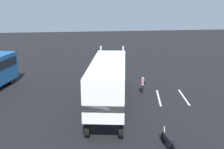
# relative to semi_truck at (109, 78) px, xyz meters

# --- Properties ---
(ground_plane) EXTENTS (120.00, 120.00, 0.00)m
(ground_plane) POSITION_rel_semi_truck_xyz_m (6.55, -1.42, -2.52)
(ground_plane) COLOR black
(lane_stripe_near) EXTENTS (4.31, 1.22, 0.01)m
(lane_stripe_near) POSITION_rel_semi_truck_xyz_m (1.52, -4.92, -2.52)
(lane_stripe_near) COLOR silver
(lane_stripe_near) RESTS_ON ground_plane
(lane_stripe_mid) EXTENTS (4.35, 0.98, 0.01)m
(lane_stripe_mid) POSITION_rel_semi_truck_xyz_m (1.30, -7.31, -2.52)
(lane_stripe_mid) COLOR silver
(lane_stripe_mid) RESTS_ON ground_plane
(semi_truck) EXTENTS (14.36, 5.45, 4.50)m
(semi_truck) POSITION_rel_semi_truck_xyz_m (0.00, 0.00, 0.00)
(semi_truck) COLOR white
(semi_truck) RESTS_ON ground_plane
(person_bystander) EXTENTS (0.40, 0.48, 1.63)m
(person_bystander) POSITION_rel_semi_truck_xyz_m (3.05, -3.78, -1.63)
(person_bystander) COLOR black
(person_bystander) RESTS_ON ground_plane
(motorcycle) EXTENTS (2.11, 0.27, 1.12)m
(motorcycle) POSITION_rel_semi_truck_xyz_m (-7.30, -2.49, -2.04)
(motorcycle) COLOR black
(motorcycle) RESTS_ON ground_plane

